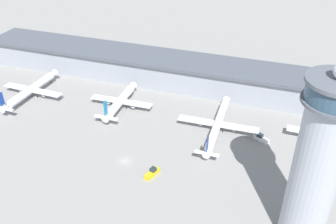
{
  "coord_description": "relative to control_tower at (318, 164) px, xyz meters",
  "views": [
    {
      "loc": [
        53.95,
        -104.52,
        96.65
      ],
      "look_at": [
        8.65,
        27.99,
        8.47
      ],
      "focal_mm": 40.0,
      "sensor_mm": 36.0,
      "label": 1
    }
  ],
  "objects": [
    {
      "name": "airplane_gate_bravo",
      "position": [
        -86.28,
        51.62,
        -24.98
      ],
      "size": [
        31.53,
        34.07,
        12.76
      ],
      "color": "silver",
      "rests_on": "ground"
    },
    {
      "name": "service_truck_catering",
      "position": [
        -54.19,
        10.89,
        -27.98
      ],
      "size": [
        4.44,
        7.35,
        3.1
      ],
      "color": "black",
      "rests_on": "ground"
    },
    {
      "name": "terminal_building",
      "position": [
        -67.47,
        84.98,
        -21.5
      ],
      "size": [
        228.02,
        25.0,
        14.94
      ],
      "color": "#9399A3",
      "rests_on": "ground"
    },
    {
      "name": "service_truck_fuel",
      "position": [
        -17.72,
        46.84,
        -28.03
      ],
      "size": [
        7.43,
        5.66,
        2.99
      ],
      "color": "black",
      "rests_on": "ground"
    },
    {
      "name": "control_tower",
      "position": [
        0.0,
        0.0,
        0.0
      ],
      "size": [
        16.94,
        16.94,
        60.15
      ],
      "color": "#ADB2BC",
      "rests_on": "ground"
    },
    {
      "name": "airplane_gate_charlie",
      "position": [
        -37.12,
        47.14,
        -25.06
      ],
      "size": [
        36.21,
        46.02,
        11.55
      ],
      "color": "white",
      "rests_on": "ground"
    },
    {
      "name": "airplane_gate_alpha",
      "position": [
        -134.27,
        46.78,
        -24.72
      ],
      "size": [
        33.57,
        42.27,
        12.75
      ],
      "color": "silver",
      "rests_on": "ground"
    },
    {
      "name": "airplane_gate_delta",
      "position": [
        9.91,
        53.85,
        -24.83
      ],
      "size": [
        35.5,
        32.5,
        13.86
      ],
      "color": "white",
      "rests_on": "ground"
    },
    {
      "name": "ground_plane",
      "position": [
        -67.47,
        14.98,
        -29.07
      ],
      "size": [
        1000.0,
        1000.0,
        0.0
      ],
      "primitive_type": "plane",
      "color": "gray"
    }
  ]
}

